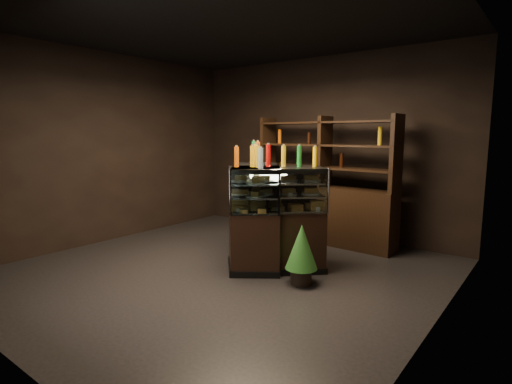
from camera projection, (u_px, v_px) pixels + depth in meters
ground at (223, 271)px, 5.07m from camera, size 5.00×5.00×0.00m
room_shell at (221, 116)px, 4.79m from camera, size 5.02×5.02×3.01m
display_case at (266, 232)px, 5.22m from camera, size 1.59×1.34×1.32m
food_display at (266, 190)px, 5.14m from camera, size 1.22×1.00×0.41m
bottles_top at (266, 155)px, 5.08m from camera, size 1.05×0.86×0.30m
potted_conifer at (302, 246)px, 4.57m from camera, size 0.37×0.37×0.80m
back_shelving at (324, 204)px, 6.39m from camera, size 2.36×0.52×2.00m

